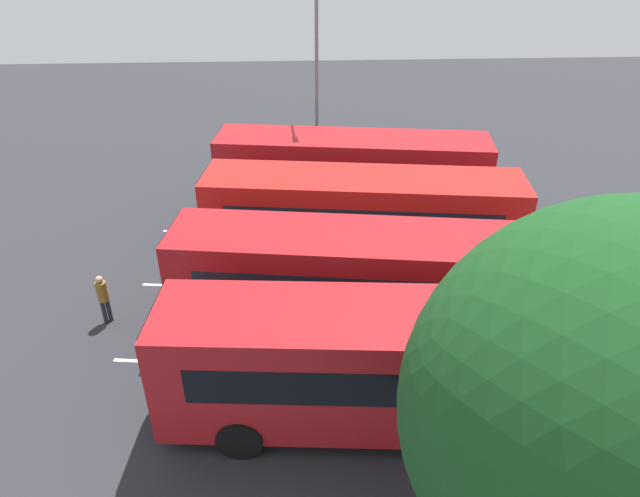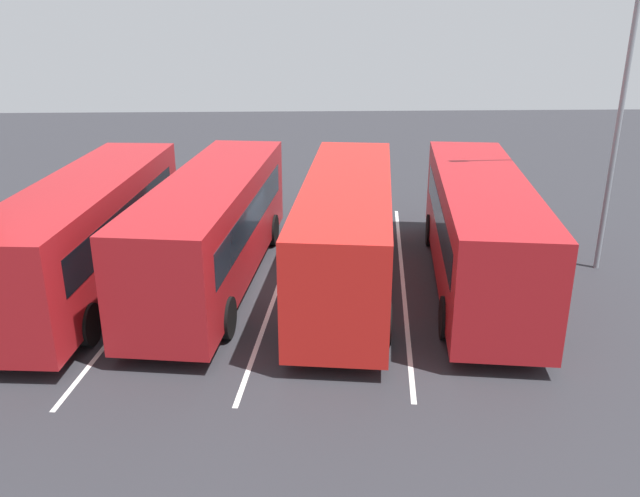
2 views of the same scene
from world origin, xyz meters
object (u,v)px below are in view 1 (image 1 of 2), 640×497
(bus_center_left, at_px, (361,216))
(street_lamp, at_px, (317,67))
(pedestrian, at_px, (103,296))
(bus_far_right, at_px, (390,365))
(bus_center_right, at_px, (360,279))
(depot_tree, at_px, (608,410))
(bus_far_left, at_px, (351,172))

(bus_center_left, bearing_deg, street_lamp, -74.49)
(bus_center_left, height_order, pedestrian, bus_center_left)
(street_lamp, bearing_deg, bus_far_right, 0.47)
(bus_center_right, distance_m, depot_tree, 8.97)
(bus_center_right, bearing_deg, bus_center_left, -89.04)
(pedestrian, distance_m, depot_tree, 13.83)
(bus_far_left, height_order, bus_center_left, same)
(bus_center_left, distance_m, pedestrian, 8.63)
(bus_center_left, xyz_separation_m, street_lamp, (1.11, -7.80, 3.22))
(depot_tree, bearing_deg, bus_center_right, -74.15)
(bus_far_left, xyz_separation_m, street_lamp, (1.15, -3.96, 3.22))
(bus_center_right, distance_m, bus_far_right, 3.54)
(bus_far_left, bearing_deg, bus_center_right, 94.24)
(bus_center_right, bearing_deg, depot_tree, 113.71)
(bus_far_left, height_order, bus_far_right, same)
(bus_center_right, height_order, depot_tree, depot_tree)
(bus_far_left, bearing_deg, street_lamp, -65.72)
(bus_far_left, xyz_separation_m, bus_far_right, (0.23, 11.26, 0.00))
(bus_center_right, xyz_separation_m, depot_tree, (-2.29, 8.06, 3.22))
(bus_center_right, relative_size, depot_tree, 1.37)
(bus_center_right, bearing_deg, bus_far_left, -85.93)
(bus_far_right, height_order, street_lamp, street_lamp)
(pedestrian, bearing_deg, street_lamp, 103.42)
(bus_far_right, relative_size, pedestrian, 6.61)
(bus_far_left, relative_size, bus_far_right, 1.01)
(bus_center_left, bearing_deg, depot_tree, 106.06)
(street_lamp, height_order, depot_tree, street_lamp)
(bus_far_left, distance_m, bus_center_right, 7.75)
(bus_far_right, relative_size, street_lamp, 1.24)
(bus_far_left, xyz_separation_m, bus_center_right, (0.51, 7.73, 0.00))
(pedestrian, xyz_separation_m, depot_tree, (-9.83, 8.85, 4.05))
(bus_far_left, height_order, bus_center_right, same)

